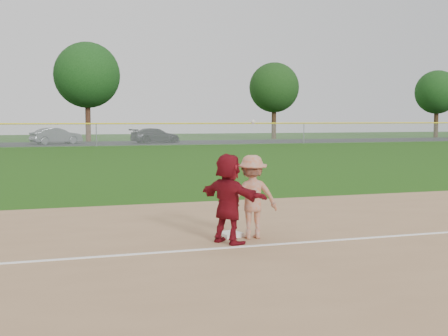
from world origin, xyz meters
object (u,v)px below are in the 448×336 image
object	(u,v)px
first_base	(230,234)
car_mid	(56,136)
base_runner	(228,198)
car_right	(156,136)

from	to	relation	value
first_base	car_mid	world-z (taller)	car_mid
base_runner	car_right	size ratio (longest dim) A/B	0.34
first_base	car_mid	xyz separation A→B (m)	(-3.06, 45.55, 0.72)
first_base	car_mid	size ratio (longest dim) A/B	0.08
first_base	car_right	size ratio (longest dim) A/B	0.08
car_right	first_base	bearing A→B (deg)	157.66
first_base	car_right	xyz separation A→B (m)	(6.50, 45.25, 0.68)
base_runner	car_mid	bearing A→B (deg)	-26.39
car_mid	car_right	world-z (taller)	car_mid
base_runner	first_base	bearing A→B (deg)	-50.42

